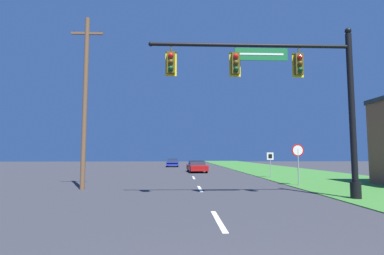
{
  "coord_description": "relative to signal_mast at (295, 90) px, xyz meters",
  "views": [
    {
      "loc": [
        -1.11,
        -2.79,
        1.91
      ],
      "look_at": [
        0.0,
        25.46,
        4.46
      ],
      "focal_mm": 28.0,
      "sensor_mm": 36.0,
      "label": 1
    }
  ],
  "objects": [
    {
      "name": "grass_verge_right",
      "position": [
        6.58,
        20.12,
        -4.69
      ],
      "size": [
        10.0,
        110.0,
        0.04
      ],
      "color": "#38752D",
      "rests_on": "ground"
    },
    {
      "name": "road_center_line",
      "position": [
        -3.92,
        12.12,
        -4.71
      ],
      "size": [
        0.16,
        34.8,
        0.01
      ],
      "color": "silver",
      "rests_on": "ground"
    },
    {
      "name": "signal_mast",
      "position": [
        0.0,
        0.0,
        0.0
      ],
      "size": [
        9.13,
        0.47,
        7.54
      ],
      "color": "black",
      "rests_on": "grass_verge_right"
    },
    {
      "name": "car_ahead",
      "position": [
        -3.22,
        20.01,
        -4.11
      ],
      "size": [
        2.17,
        4.79,
        1.19
      ],
      "color": "black",
      "rests_on": "ground"
    },
    {
      "name": "far_car",
      "position": [
        -6.22,
        34.63,
        -4.11
      ],
      "size": [
        1.82,
        4.34,
        1.19
      ],
      "color": "black",
      "rests_on": "ground"
    },
    {
      "name": "stop_sign",
      "position": [
        2.22,
        5.53,
        -2.85
      ],
      "size": [
        0.76,
        0.07,
        2.5
      ],
      "color": "gray",
      "rests_on": "grass_verge_right"
    },
    {
      "name": "route_sign_post",
      "position": [
        2.39,
        11.83,
        -3.18
      ],
      "size": [
        0.55,
        0.06,
        2.03
      ],
      "color": "gray",
      "rests_on": "grass_verge_right"
    },
    {
      "name": "utility_pole_near",
      "position": [
        -10.37,
        4.1,
        0.3
      ],
      "size": [
        1.8,
        0.26,
        9.71
      ],
      "color": "brown",
      "rests_on": "ground"
    }
  ]
}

